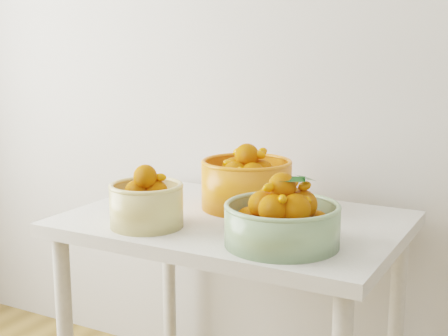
{
  "coord_description": "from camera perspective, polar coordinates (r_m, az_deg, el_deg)",
  "views": [
    {
      "loc": [
        0.56,
        -0.03,
        1.27
      ],
      "look_at": [
        -0.27,
        1.51,
        0.92
      ],
      "focal_mm": 50.0,
      "sensor_mm": 36.0,
      "label": 1
    }
  ],
  "objects": [
    {
      "name": "table",
      "position": [
        1.94,
        0.98,
        -7.26
      ],
      "size": [
        1.0,
        0.7,
        0.75
      ],
      "color": "silver",
      "rests_on": "ground"
    },
    {
      "name": "bowl_cream",
      "position": [
        1.81,
        -7.1,
        -3.2
      ],
      "size": [
        0.28,
        0.28,
        0.18
      ],
      "rotation": [
        0.0,
        0.0,
        0.41
      ],
      "color": "#D7BF7A",
      "rests_on": "table"
    },
    {
      "name": "bowl_green",
      "position": [
        1.64,
        5.29,
        -4.76
      ],
      "size": [
        0.32,
        0.32,
        0.2
      ],
      "rotation": [
        0.0,
        0.0,
        -0.06
      ],
      "color": "#83A576",
      "rests_on": "table"
    },
    {
      "name": "bowl_orange",
      "position": [
        2.0,
        2.06,
        -1.34
      ],
      "size": [
        0.35,
        0.35,
        0.21
      ],
      "rotation": [
        0.0,
        0.0,
        0.25
      ],
      "color": "orange",
      "rests_on": "table"
    }
  ]
}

